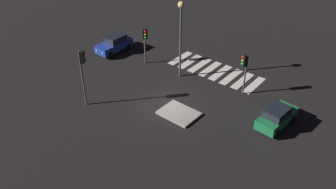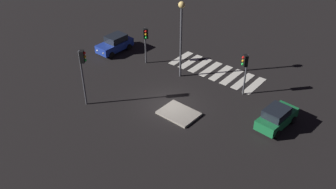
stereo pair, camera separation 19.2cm
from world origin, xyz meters
TOP-DOWN VIEW (x-y plane):
  - ground_plane at (0.00, 0.00)m, footprint 80.00×80.00m
  - traffic_island at (-1.46, 0.47)m, footprint 2.97×2.26m
  - car_green at (-7.89, -2.94)m, footprint 2.00×3.83m
  - car_blue at (10.17, -4.04)m, footprint 1.91×3.91m
  - traffic_light_east at (5.96, -4.05)m, footprint 0.53×0.54m
  - traffic_light_south at (-3.80, -5.09)m, footprint 0.54×0.53m
  - traffic_light_north at (5.08, 3.97)m, footprint 0.53×0.54m
  - street_lamp at (2.01, -4.23)m, footprint 0.56×0.56m
  - crosswalk_near at (0.00, -7.02)m, footprint 8.75×3.20m

SIDE VIEW (x-z plane):
  - ground_plane at x=0.00m, z-range 0.00..0.00m
  - crosswalk_near at x=0.00m, z-range 0.00..0.02m
  - traffic_island at x=-1.46m, z-range 0.00..0.18m
  - car_green at x=-7.89m, z-range -0.01..1.61m
  - car_blue at x=10.17m, z-range -0.02..1.67m
  - traffic_light_east at x=5.96m, z-range 0.93..4.53m
  - traffic_light_south at x=-3.80m, z-range 0.95..4.64m
  - traffic_light_north at x=5.08m, z-range 1.23..6.02m
  - street_lamp at x=2.01m, z-range 1.33..8.31m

